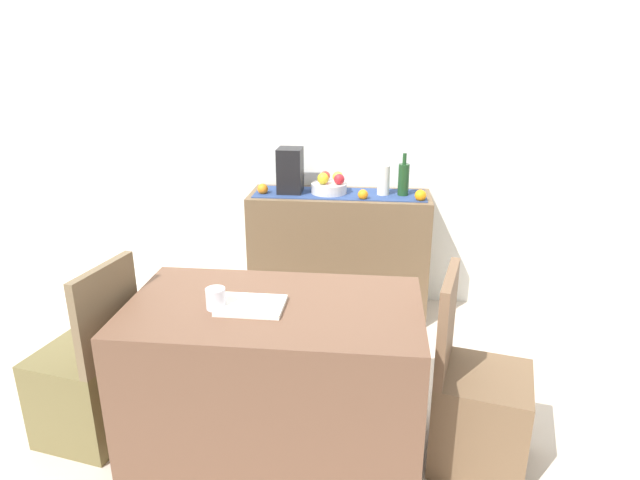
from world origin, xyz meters
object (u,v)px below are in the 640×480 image
Objects in this scene: wine_bottle at (404,179)px; coffee_maker at (290,171)px; ceramic_vase at (384,180)px; chair_near_window at (89,386)px; coffee_cup at (216,298)px; fruit_bowl at (329,188)px; chair_by_corner at (477,410)px; sideboard_console at (339,254)px; dining_table at (276,378)px; open_book at (251,305)px.

coffee_maker reaches higher than wine_bottle.
coffee_maker is 0.62m from ceramic_vase.
wine_bottle is 0.31× the size of chair_near_window.
coffee_cup is 0.10× the size of chair_near_window.
chair_by_corner is (0.79, -1.44, -0.63)m from fruit_bowl.
sideboard_console is at bearing 74.48° from coffee_cup.
sideboard_console is 1.46m from dining_table.
chair_by_corner reaches higher than dining_table.
ceramic_vase is at bearing 180.00° from wine_bottle.
coffee_cup is at bearing -4.80° from chair_near_window.
wine_bottle is 0.75m from coffee_maker.
dining_table is at bearing -84.07° from coffee_maker.
sideboard_console is 4.32× the size of open_book.
wine_bottle is 1.73m from coffee_cup.
open_book is at bearing -177.73° from chair_by_corner.
wine_bottle is at bearing 0.00° from coffee_maker.
chair_near_window is at bearing -126.83° from sideboard_console.
coffee_cup is (-0.35, -1.51, -0.11)m from fruit_bowl.
ceramic_vase is (-0.13, 0.00, -0.01)m from wine_bottle.
ceramic_vase reaches higher than open_book.
sideboard_console is at bearing 0.00° from fruit_bowl.
wine_bottle is (0.49, 0.00, 0.07)m from fruit_bowl.
wine_bottle is 1.64m from chair_by_corner.
chair_near_window is at bearing -179.80° from dining_table.
ceramic_vase reaches higher than fruit_bowl.
dining_table is 14.02× the size of coffee_cup.
dining_table is at bearing -107.95° from ceramic_vase.
wine_bottle is 0.94× the size of coffee_maker.
coffee_cup is at bearing -115.07° from ceramic_vase.
coffee_maker reaches higher than dining_table.
chair_near_window is 1.00× the size of chair_by_corner.
chair_by_corner is (1.05, -1.44, -0.74)m from coffee_maker.
dining_table is (-0.11, -1.45, -0.53)m from fruit_bowl.
sideboard_console is at bearing 0.00° from coffee_maker.
coffee_maker is at bearing 180.00° from fruit_bowl.
coffee_maker reaches higher than coffee_cup.
chair_by_corner is at bearing 2.79° from open_book.
coffee_maker is 3.30× the size of coffee_cup.
ceramic_vase is at bearing 69.87° from open_book.
fruit_bowl is at bearing 118.81° from chair_by_corner.
coffee_cup is (-0.15, -0.02, 0.04)m from open_book.
fruit_bowl is 0.26× the size of chair_near_window.
dining_table is at bearing -179.77° from chair_by_corner.
chair_near_window reaches higher than open_book.
wine_bottle is 2.20m from chair_near_window.
open_book is at bearing -110.65° from ceramic_vase.
sideboard_console is 1.60m from coffee_cup.
dining_table is 0.91m from chair_near_window.
ceramic_vase reaches higher than chair_near_window.
fruit_bowl is at bearing 180.00° from sideboard_console.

